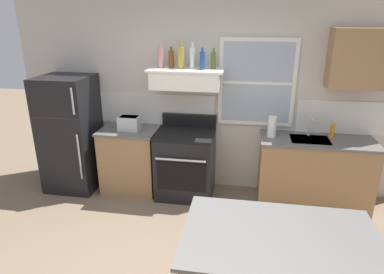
# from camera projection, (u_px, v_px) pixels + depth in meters

# --- Properties ---
(back_wall) EXTENTS (5.40, 0.11, 2.70)m
(back_wall) POSITION_uv_depth(u_px,v_px,m) (210.00, 95.00, 4.60)
(back_wall) COLOR beige
(back_wall) RESTS_ON ground_plane
(refrigerator) EXTENTS (0.70, 0.72, 1.62)m
(refrigerator) POSITION_uv_depth(u_px,v_px,m) (71.00, 134.00, 4.73)
(refrigerator) COLOR black
(refrigerator) RESTS_ON ground_plane
(counter_left_of_stove) EXTENTS (0.79, 0.63, 0.91)m
(counter_left_of_stove) POSITION_uv_depth(u_px,v_px,m) (131.00, 159.00, 4.77)
(counter_left_of_stove) COLOR #9E754C
(counter_left_of_stove) RESTS_ON ground_plane
(toaster) EXTENTS (0.30, 0.20, 0.19)m
(toaster) POSITION_uv_depth(u_px,v_px,m) (129.00, 123.00, 4.55)
(toaster) COLOR silver
(toaster) RESTS_ON counter_left_of_stove
(stove_range) EXTENTS (0.76, 0.69, 1.09)m
(stove_range) POSITION_uv_depth(u_px,v_px,m) (186.00, 163.00, 4.61)
(stove_range) COLOR black
(stove_range) RESTS_ON ground_plane
(range_hood_shelf) EXTENTS (0.96, 0.52, 0.24)m
(range_hood_shelf) POSITION_uv_depth(u_px,v_px,m) (186.00, 78.00, 4.30)
(range_hood_shelf) COLOR white
(bottle_rose_pink) EXTENTS (0.07, 0.07, 0.31)m
(bottle_rose_pink) POSITION_uv_depth(u_px,v_px,m) (161.00, 58.00, 4.28)
(bottle_rose_pink) COLOR #C67F84
(bottle_rose_pink) RESTS_ON range_hood_shelf
(bottle_amber_wine) EXTENTS (0.07, 0.07, 0.27)m
(bottle_amber_wine) POSITION_uv_depth(u_px,v_px,m) (171.00, 59.00, 4.29)
(bottle_amber_wine) COLOR brown
(bottle_amber_wine) RESTS_ON range_hood_shelf
(bottle_champagne_gold_foil) EXTENTS (0.08, 0.08, 0.33)m
(bottle_champagne_gold_foil) POSITION_uv_depth(u_px,v_px,m) (181.00, 57.00, 4.22)
(bottle_champagne_gold_foil) COLOR #B29333
(bottle_champagne_gold_foil) RESTS_ON range_hood_shelf
(bottle_clear_tall) EXTENTS (0.06, 0.06, 0.32)m
(bottle_clear_tall) POSITION_uv_depth(u_px,v_px,m) (192.00, 58.00, 4.23)
(bottle_clear_tall) COLOR silver
(bottle_clear_tall) RESTS_ON range_hood_shelf
(bottle_blue_liqueur) EXTENTS (0.07, 0.07, 0.27)m
(bottle_blue_liqueur) POSITION_uv_depth(u_px,v_px,m) (202.00, 60.00, 4.16)
(bottle_blue_liqueur) COLOR #1E478C
(bottle_blue_liqueur) RESTS_ON range_hood_shelf
(bottle_olive_oil_square) EXTENTS (0.06, 0.06, 0.26)m
(bottle_olive_oil_square) POSITION_uv_depth(u_px,v_px,m) (213.00, 60.00, 4.21)
(bottle_olive_oil_square) COLOR #4C601E
(bottle_olive_oil_square) RESTS_ON range_hood_shelf
(counter_right_with_sink) EXTENTS (1.43, 0.63, 0.91)m
(counter_right_with_sink) POSITION_uv_depth(u_px,v_px,m) (313.00, 172.00, 4.38)
(counter_right_with_sink) COLOR #9E754C
(counter_right_with_sink) RESTS_ON ground_plane
(sink_faucet) EXTENTS (0.03, 0.17, 0.28)m
(sink_faucet) POSITION_uv_depth(u_px,v_px,m) (310.00, 123.00, 4.27)
(sink_faucet) COLOR silver
(sink_faucet) RESTS_ON counter_right_with_sink
(paper_towel_roll) EXTENTS (0.11, 0.11, 0.27)m
(paper_towel_roll) POSITION_uv_depth(u_px,v_px,m) (272.00, 127.00, 4.27)
(paper_towel_roll) COLOR white
(paper_towel_roll) RESTS_ON counter_right_with_sink
(dish_soap_bottle) EXTENTS (0.06, 0.06, 0.18)m
(dish_soap_bottle) POSITION_uv_depth(u_px,v_px,m) (332.00, 131.00, 4.26)
(dish_soap_bottle) COLOR orange
(dish_soap_bottle) RESTS_ON counter_right_with_sink
(upper_cabinet_right) EXTENTS (0.64, 0.32, 0.70)m
(upper_cabinet_right) POSITION_uv_depth(u_px,v_px,m) (357.00, 59.00, 3.97)
(upper_cabinet_right) COLOR #9E754C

